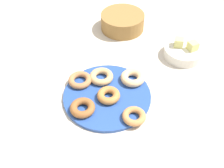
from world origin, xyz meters
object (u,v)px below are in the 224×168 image
object	(u,v)px
donut_0	(109,95)
melon_chunk_right	(193,46)
donut_1	(134,116)
basket	(122,22)
donut_3	(80,80)
melon_chunk_left	(179,42)
donut_2	(133,78)
donut_4	(83,108)
donut_plate	(107,96)
donut_5	(101,77)
fruit_bowl	(183,52)

from	to	relation	value
donut_0	melon_chunk_right	xyz separation A→B (m)	(0.13, 0.40, 0.03)
donut_1	basket	distance (m)	0.55
donut_0	donut_3	bearing A→B (deg)	-179.46
donut_1	donut_3	distance (m)	0.26
melon_chunk_left	donut_1	bearing A→B (deg)	-83.18
donut_3	melon_chunk_left	xyz separation A→B (m)	(0.21, 0.39, 0.04)
donut_1	basket	bearing A→B (deg)	129.15
donut_2	donut_4	bearing A→B (deg)	-104.28
melon_chunk_right	donut_plate	bearing A→B (deg)	-110.47
donut_3	donut_plate	bearing A→B (deg)	5.08
donut_4	donut_0	bearing A→B (deg)	69.22
donut_2	donut_5	bearing A→B (deg)	-147.19
donut_2	melon_chunk_right	xyz separation A→B (m)	(0.11, 0.27, 0.03)
donut_2	donut_4	world-z (taller)	donut_2
donut_1	donut_2	xyz separation A→B (m)	(-0.10, 0.15, 0.00)
donut_2	basket	bearing A→B (deg)	131.14
fruit_bowl	melon_chunk_right	bearing A→B (deg)	23.20
donut_1	melon_chunk_left	distance (m)	0.41
donut_0	donut_5	xyz separation A→B (m)	(-0.08, 0.06, -0.00)
donut_4	melon_chunk_right	distance (m)	0.53
donut_5	fruit_bowl	bearing A→B (deg)	60.64
fruit_bowl	donut_4	bearing A→B (deg)	-106.12
donut_3	melon_chunk_left	world-z (taller)	melon_chunk_left
donut_4	donut_5	xyz separation A→B (m)	(-0.04, 0.16, -0.00)
donut_plate	basket	bearing A→B (deg)	117.93
donut_3	basket	size ratio (longest dim) A/B	0.44
donut_1	basket	world-z (taller)	basket
donut_2	melon_chunk_right	world-z (taller)	melon_chunk_right
fruit_bowl	melon_chunk_left	size ratio (longest dim) A/B	4.51
donut_2	donut_4	size ratio (longest dim) A/B	1.05
donut_0	basket	bearing A→B (deg)	118.92
donut_4	melon_chunk_left	world-z (taller)	melon_chunk_left
donut_0	melon_chunk_left	distance (m)	0.39
donut_2	donut_3	world-z (taller)	donut_2
donut_3	donut_5	distance (m)	0.08
melon_chunk_right	basket	bearing A→B (deg)	179.48
donut_1	melon_chunk_left	size ratio (longest dim) A/B	2.23
donut_4	melon_chunk_left	bearing A→B (deg)	77.02
donut_plate	basket	world-z (taller)	basket
melon_chunk_left	donut_plate	bearing A→B (deg)	-103.19
basket	melon_chunk_right	world-z (taller)	melon_chunk_right
donut_0	donut_3	size ratio (longest dim) A/B	0.93
melon_chunk_right	donut_2	bearing A→B (deg)	-112.22
donut_plate	melon_chunk_right	distance (m)	0.42
melon_chunk_right	donut_5	bearing A→B (deg)	-122.07
basket	fruit_bowl	world-z (taller)	basket
donut_0	melon_chunk_right	size ratio (longest dim) A/B	2.30
donut_4	fruit_bowl	size ratio (longest dim) A/B	0.54
donut_5	donut_2	bearing A→B (deg)	32.81
donut_5	melon_chunk_left	size ratio (longest dim) A/B	2.52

